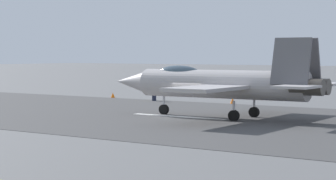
# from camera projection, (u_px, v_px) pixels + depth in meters

# --- Properties ---
(ground_plane) EXTENTS (400.00, 400.00, 0.00)m
(ground_plane) POSITION_uv_depth(u_px,v_px,m) (187.00, 117.00, 48.02)
(ground_plane) COLOR slate
(runway_strip) EXTENTS (240.00, 26.00, 0.02)m
(runway_strip) POSITION_uv_depth(u_px,v_px,m) (187.00, 117.00, 48.01)
(runway_strip) COLOR #444344
(runway_strip) RESTS_ON ground
(fighter_jet) EXTENTS (17.48, 14.19, 5.70)m
(fighter_jet) POSITION_uv_depth(u_px,v_px,m) (220.00, 83.00, 47.54)
(fighter_jet) COLOR #B1ABAC
(fighter_jet) RESTS_ON ground
(crew_person) EXTENTS (0.41, 0.66, 1.56)m
(crew_person) POSITION_uv_depth(u_px,v_px,m) (154.00, 93.00, 64.48)
(crew_person) COLOR #1E2338
(crew_person) RESTS_ON ground
(marker_cone_mid) EXTENTS (0.44, 0.44, 0.55)m
(marker_cone_mid) POSITION_uv_depth(u_px,v_px,m) (233.00, 101.00, 61.12)
(marker_cone_mid) COLOR orange
(marker_cone_mid) RESTS_ON ground
(marker_cone_far) EXTENTS (0.44, 0.44, 0.55)m
(marker_cone_far) POSITION_uv_depth(u_px,v_px,m) (113.00, 95.00, 69.39)
(marker_cone_far) COLOR orange
(marker_cone_far) RESTS_ON ground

